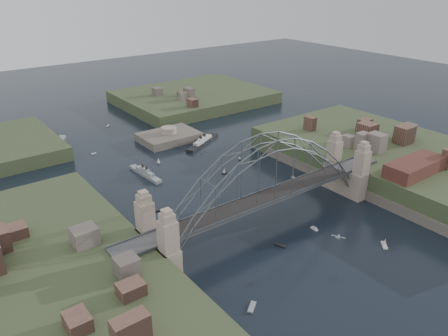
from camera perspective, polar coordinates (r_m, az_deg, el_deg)
The scene contains 25 objects.
ground at distance 116.50m, azimuth 5.37°, elevation -7.41°, with size 500.00×500.00×0.00m, color black.
bridge at distance 110.56m, azimuth 5.61°, elevation -1.96°, with size 84.00×13.80×24.60m.
shore_west at distance 94.01m, azimuth -22.93°, elevation -16.91°, with size 50.50×90.00×12.00m.
shore_east at distance 156.22m, azimuth 21.26°, elevation 0.32°, with size 50.50×90.00×12.00m.
headland_ne at distance 225.43m, azimuth -3.92°, elevation 8.69°, with size 70.00×55.00×9.50m, color #3A4628.
fort_island at distance 174.45m, azimuth -7.13°, elevation 3.48°, with size 22.00×16.00×9.40m.
wharf_shed at distance 136.13m, azimuth 23.55°, elevation 0.14°, with size 20.00×8.00×4.00m, color #592D26.
finger_pier at distance 130.49m, azimuth 26.95°, elevation -6.15°, with size 4.00×22.00×1.40m, color #49494C.
naval_cruiser_near at distance 144.97m, azimuth -10.21°, elevation -0.69°, with size 3.35×16.45×4.90m.
naval_cruiser_far at distance 180.77m, azimuth -21.53°, elevation 3.07°, with size 13.81×11.29×5.31m.
ocean_liner at distance 169.16m, azimuth -2.78°, elevation 3.38°, with size 19.68×12.06×5.08m.
aeroplane at distance 103.65m, azimuth 14.61°, elevation -8.67°, with size 1.85×2.89×0.46m.
small_boat_a at distance 123.62m, azimuth -8.49°, elevation -5.50°, with size 2.86×1.69×0.45m.
small_boat_b at distance 144.03m, azimuth 0.05°, elevation -0.38°, with size 1.99×1.78×2.38m.
small_boat_c at distance 108.81m, azimuth 7.33°, elevation -9.94°, with size 2.03×3.15×0.45m.
small_boat_d at distance 154.95m, azimuth 2.03°, elevation 1.18°, with size 1.63×2.01×1.43m.
small_boat_e at distance 144.78m, azimuth -19.50°, elevation -2.02°, with size 3.36×1.96×1.43m.
small_boat_f at distance 153.23m, azimuth -8.51°, elevation 0.93°, with size 1.21×1.76×2.38m.
small_boat_g at distance 114.44m, azimuth 20.13°, elevation -9.18°, with size 2.98×3.06×2.38m.
small_boat_h at distance 166.64m, azimuth -16.56°, elevation 1.80°, with size 1.76×0.63×0.45m.
small_boat_i at distance 142.24m, azimuth 8.97°, elevation -1.31°, with size 1.63×2.28×1.43m.
small_boat_j at distance 91.22m, azimuth 3.64°, elevation -17.59°, with size 3.22×2.71×0.45m.
small_boat_k at distance 195.50m, azimuth -14.80°, elevation 5.30°, with size 1.99×2.09×0.45m.
small_boat_l at distance 128.17m, azimuth -17.54°, elevation -5.31°, with size 2.40×0.84×0.45m.
small_boat_m at distance 116.42m, azimuth 11.65°, elevation -7.71°, with size 0.82×2.22×1.43m.
Camera 1 is at (-67.89, -72.48, 60.89)m, focal length 35.21 mm.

